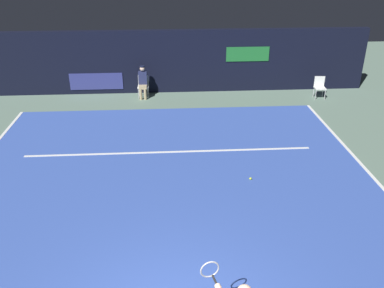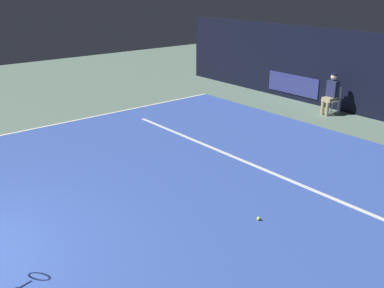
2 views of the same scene
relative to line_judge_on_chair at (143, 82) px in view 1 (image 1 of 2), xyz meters
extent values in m
plane|color=slate|center=(0.99, -6.97, -0.69)|extent=(33.66, 33.66, 0.00)
cube|color=#3856B2|center=(0.99, -6.97, -0.68)|extent=(11.13, 11.19, 0.01)
cube|color=white|center=(6.50, -6.97, -0.67)|extent=(0.10, 11.19, 0.01)
cube|color=white|center=(0.99, -5.02, -0.67)|extent=(8.68, 0.10, 0.01)
cube|color=black|center=(0.99, 0.74, 0.61)|extent=(16.92, 0.30, 2.60)
cube|color=navy|center=(-1.97, 0.58, -0.14)|extent=(2.20, 0.04, 0.70)
cube|color=#1E6B2D|center=(4.37, 0.58, 0.91)|extent=(1.80, 0.04, 0.60)
cylinder|color=black|center=(1.59, -11.71, 0.66)|extent=(0.10, 0.30, 0.03)
torus|color=#B2B2B7|center=(1.53, -11.43, 0.66)|extent=(0.30, 0.09, 0.30)
cube|color=white|center=(0.00, 0.01, -0.23)|extent=(0.45, 0.41, 0.04)
cube|color=white|center=(0.01, 0.21, 0.00)|extent=(0.42, 0.04, 0.42)
cylinder|color=#B2B2B7|center=(-0.19, -0.15, -0.46)|extent=(0.03, 0.03, 0.46)
cylinder|color=#B2B2B7|center=(0.18, -0.16, -0.46)|extent=(0.03, 0.03, 0.46)
cylinder|color=#B2B2B7|center=(-0.18, 0.19, -0.46)|extent=(0.03, 0.03, 0.46)
cylinder|color=#B2B2B7|center=(0.19, 0.18, -0.46)|extent=(0.03, 0.03, 0.46)
cube|color=tan|center=(0.00, -0.07, -0.19)|extent=(0.33, 0.41, 0.14)
cylinder|color=tan|center=(-0.10, -0.24, -0.46)|extent=(0.11, 0.11, 0.46)
cylinder|color=tan|center=(0.08, -0.25, -0.46)|extent=(0.11, 0.11, 0.46)
cube|color=#23284C|center=(0.00, 0.05, 0.14)|extent=(0.35, 0.23, 0.52)
sphere|color=beige|center=(0.00, 0.05, 0.52)|extent=(0.20, 0.20, 0.20)
cylinder|color=#141933|center=(0.00, 0.05, 0.61)|extent=(0.19, 0.19, 0.04)
cube|color=white|center=(7.21, -0.57, -0.25)|extent=(0.47, 0.43, 0.04)
cube|color=white|center=(7.22, -0.37, -0.02)|extent=(0.42, 0.06, 0.42)
cylinder|color=#B2B2B7|center=(7.01, -0.73, -0.47)|extent=(0.03, 0.03, 0.44)
cylinder|color=#B2B2B7|center=(7.38, -0.75, -0.47)|extent=(0.03, 0.03, 0.44)
cylinder|color=#B2B2B7|center=(7.03, -0.39, -0.47)|extent=(0.03, 0.03, 0.44)
cylinder|color=#B2B2B7|center=(7.41, -0.42, -0.47)|extent=(0.03, 0.03, 0.44)
sphere|color=#CCE033|center=(3.14, -6.78, -0.64)|extent=(0.07, 0.07, 0.07)
camera|label=1|loc=(0.97, -15.96, 5.00)|focal=37.78mm
camera|label=2|loc=(7.64, -11.99, 3.34)|focal=40.39mm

